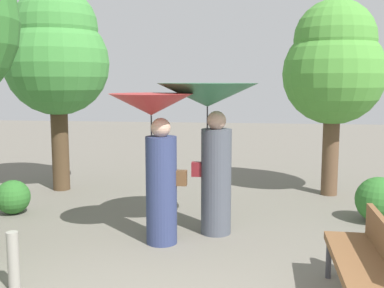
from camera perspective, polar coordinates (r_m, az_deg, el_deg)
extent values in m
cylinder|color=navy|center=(6.15, -3.73, -5.64)|extent=(0.40, 0.40, 1.41)
sphere|color=tan|center=(6.02, -3.80, 1.99)|extent=(0.25, 0.25, 0.25)
cylinder|color=#333338|center=(6.06, -4.92, -0.10)|extent=(0.02, 0.02, 0.76)
cone|color=#B22D2D|center=(6.01, -4.98, 4.80)|extent=(1.07, 1.07, 0.28)
cube|color=brown|center=(6.09, -1.29, -4.14)|extent=(0.14, 0.10, 0.20)
cylinder|color=#474C56|center=(6.54, 2.95, -4.60)|extent=(0.42, 0.42, 1.47)
sphere|color=tan|center=(6.41, 3.00, 2.87)|extent=(0.26, 0.26, 0.26)
cylinder|color=#333338|center=(6.43, 1.86, 0.93)|extent=(0.02, 0.02, 0.81)
cone|color=#33724C|center=(6.39, 1.89, 5.97)|extent=(1.37, 1.37, 0.32)
cube|color=maroon|center=(6.50, 0.58, -3.07)|extent=(0.14, 0.10, 0.20)
cylinder|color=#38383D|center=(5.43, 16.26, -13.18)|extent=(0.06, 0.06, 0.44)
cylinder|color=#38383D|center=(5.48, 19.87, -13.12)|extent=(0.06, 0.06, 0.44)
cube|color=brown|center=(4.75, 19.54, -13.30)|extent=(0.48, 1.51, 0.08)
cylinder|color=#4C3823|center=(9.39, -15.88, 4.41)|extent=(0.33, 0.33, 3.26)
sphere|color=#428C3D|center=(9.38, -16.06, 9.38)|extent=(1.96, 1.96, 1.96)
sphere|color=#428C3D|center=(9.43, -16.22, 13.34)|extent=(1.57, 1.57, 1.57)
cylinder|color=brown|center=(9.00, 16.61, 3.39)|extent=(0.30, 0.30, 2.99)
sphere|color=#4C9338|center=(8.98, 16.80, 8.15)|extent=(1.84, 1.84, 1.84)
sphere|color=#4C9338|center=(9.01, 16.95, 11.96)|extent=(1.47, 1.47, 1.47)
sphere|color=#2D6B28|center=(7.63, 21.72, -6.33)|extent=(0.69, 0.69, 0.69)
sphere|color=#2D6B28|center=(8.09, -20.91, -6.03)|extent=(0.55, 0.55, 0.55)
cylinder|color=gray|center=(5.26, -20.86, -13.09)|extent=(0.12, 0.12, 0.61)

